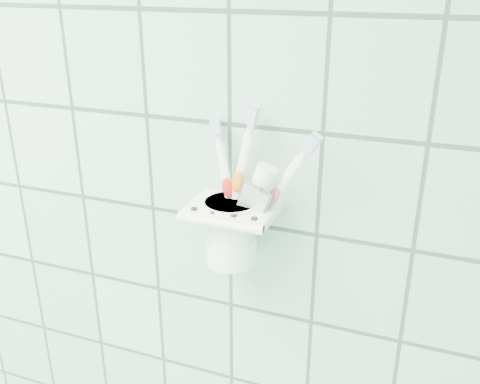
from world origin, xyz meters
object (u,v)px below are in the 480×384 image
object	(u,v)px
toothbrush_pink	(241,193)
toothbrush_orange	(236,178)
toothbrush_blue	(223,181)
holder_bracket	(233,210)
cup	(231,229)
toothpaste_tube	(231,203)

from	to	relation	value
toothbrush_pink	toothbrush_orange	xyz separation A→B (m)	(-0.01, 0.02, 0.01)
toothbrush_pink	toothbrush_blue	bearing A→B (deg)	143.13
holder_bracket	toothbrush_blue	size ratio (longest dim) A/B	0.54
holder_bracket	toothbrush_orange	world-z (taller)	toothbrush_orange
holder_bracket	cup	bearing A→B (deg)	136.32
holder_bracket	toothbrush_orange	size ratio (longest dim) A/B	0.55
cup	toothbrush_orange	world-z (taller)	toothbrush_orange
toothbrush_pink	toothbrush_blue	size ratio (longest dim) A/B	0.91
cup	toothbrush_orange	xyz separation A→B (m)	(0.00, 0.02, 0.07)
toothbrush_blue	toothbrush_orange	bearing A→B (deg)	36.13
toothbrush_blue	toothbrush_orange	xyz separation A→B (m)	(0.02, 0.01, 0.00)
toothbrush_orange	toothbrush_blue	bearing A→B (deg)	-139.94
cup	toothpaste_tube	bearing A→B (deg)	-68.98
toothbrush_pink	toothpaste_tube	size ratio (longest dim) A/B	1.22
cup	toothbrush_pink	world-z (taller)	toothbrush_pink
cup	toothbrush_orange	size ratio (longest dim) A/B	0.44
toothbrush_pink	toothbrush_orange	world-z (taller)	toothbrush_orange
toothpaste_tube	toothbrush_blue	bearing A→B (deg)	152.72
toothbrush_orange	toothpaste_tube	size ratio (longest dim) A/B	1.32
cup	toothbrush_pink	xyz separation A→B (m)	(0.02, -0.00, 0.06)
holder_bracket	toothbrush_blue	xyz separation A→B (m)	(-0.02, 0.01, 0.04)
toothbrush_blue	toothbrush_orange	world-z (taller)	toothbrush_orange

